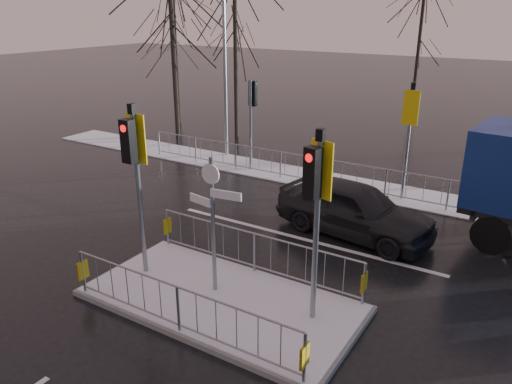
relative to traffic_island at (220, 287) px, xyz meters
The scene contains 11 objects.
ground 0.39m from the traffic_island, 42.90° to the right, with size 120.00×120.00×0.00m, color black.
snow_verge 8.60m from the traffic_island, 89.92° to the left, with size 30.00×2.00×0.04m, color white.
lane_markings 0.52m from the traffic_island, 88.07° to the right, with size 8.00×11.38×0.01m.
traffic_island is the anchor object (origin of this frame).
far_kerb_fixtures 8.11m from the traffic_island, 87.84° to the left, with size 18.00×0.65×3.83m.
car_far_lane 4.99m from the traffic_island, 76.73° to the left, with size 1.81×4.50×1.53m, color black.
tree_near_a 16.23m from the traffic_island, 133.66° to the left, with size 4.75×4.75×8.97m.
tree_near_b 15.57m from the traffic_island, 122.60° to the left, with size 4.00×4.00×7.55m.
tree_near_c 18.84m from the traffic_island, 132.79° to the left, with size 3.50×3.50×6.61m.
tree_far_a 22.52m from the traffic_island, 95.17° to the left, with size 3.75×3.75×7.08m.
street_lamp_left 12.17m from the traffic_island, 124.07° to the left, with size 1.25×0.18×8.20m.
Camera 1 is at (5.58, -7.53, 6.07)m, focal length 35.00 mm.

